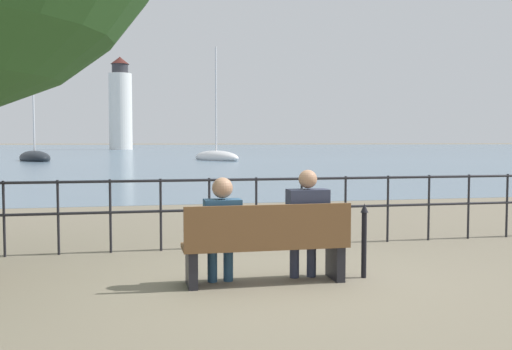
% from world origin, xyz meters
% --- Properties ---
extents(ground_plane, '(1000.00, 1000.00, 0.00)m').
position_xyz_m(ground_plane, '(0.00, 0.00, 0.00)').
color(ground_plane, '#7A705B').
extents(harbor_water, '(600.00, 300.00, 0.01)m').
position_xyz_m(harbor_water, '(0.00, 158.15, 0.00)').
color(harbor_water, slate).
rests_on(harbor_water, ground_plane).
extents(park_bench, '(1.86, 0.45, 0.90)m').
position_xyz_m(park_bench, '(0.00, -0.06, 0.43)').
color(park_bench, brown).
rests_on(park_bench, ground_plane).
extents(seated_person_left, '(0.40, 0.35, 1.19)m').
position_xyz_m(seated_person_left, '(-0.49, 0.02, 0.66)').
color(seated_person_left, navy).
rests_on(seated_person_left, ground_plane).
extents(seated_person_right, '(0.46, 0.35, 1.27)m').
position_xyz_m(seated_person_right, '(0.49, 0.01, 0.69)').
color(seated_person_right, '#2D3347').
rests_on(seated_person_right, ground_plane).
extents(promenade_railing, '(14.89, 0.04, 1.05)m').
position_xyz_m(promenade_railing, '(-0.00, 2.14, 0.69)').
color(promenade_railing, black).
rests_on(promenade_railing, ground_plane).
extents(closed_umbrella, '(0.09, 0.09, 0.87)m').
position_xyz_m(closed_umbrella, '(1.17, -0.02, 0.48)').
color(closed_umbrella, black).
rests_on(closed_umbrella, ground_plane).
extents(sailboat_2, '(4.26, 6.31, 9.91)m').
position_xyz_m(sailboat_2, '(5.36, 41.77, 0.30)').
color(sailboat_2, white).
rests_on(sailboat_2, ground_plane).
extents(sailboat_3, '(4.04, 5.76, 12.86)m').
position_xyz_m(sailboat_3, '(-9.46, 43.41, 0.35)').
color(sailboat_3, black).
rests_on(sailboat_3, ground_plane).
extents(harbor_lighthouse, '(4.60, 4.60, 18.63)m').
position_xyz_m(harbor_lighthouse, '(-4.08, 112.42, 8.66)').
color(harbor_lighthouse, white).
rests_on(harbor_lighthouse, ground_plane).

